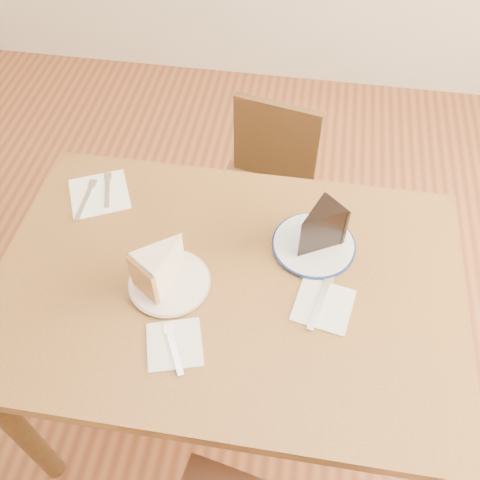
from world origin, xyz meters
name	(u,v)px	position (x,y,z in m)	size (l,w,h in m)	color
ground	(231,397)	(0.00, 0.00, 0.00)	(4.00, 4.00, 0.00)	#4F2715
table	(228,302)	(0.00, 0.00, 0.65)	(1.20, 0.80, 0.75)	#492D14
chair_far	(263,196)	(0.02, 0.62, 0.42)	(0.45, 0.45, 0.76)	black
plate_cream	(170,282)	(-0.14, -0.03, 0.76)	(0.20, 0.20, 0.01)	white
plate_navy	(314,245)	(0.21, 0.15, 0.76)	(0.21, 0.21, 0.01)	white
carrot_cake	(165,264)	(-0.15, -0.02, 0.81)	(0.09, 0.13, 0.11)	#F3E9C9
chocolate_cake	(316,231)	(0.21, 0.14, 0.82)	(0.08, 0.12, 0.12)	black
napkin_cream	(175,344)	(-0.09, -0.20, 0.75)	(0.13, 0.13, 0.00)	white
napkin_navy	(323,305)	(0.25, -0.03, 0.75)	(0.14, 0.14, 0.00)	white
napkin_spare	(99,194)	(-0.42, 0.24, 0.75)	(0.16, 0.16, 0.00)	white
fork_cream	(174,349)	(-0.09, -0.21, 0.76)	(0.01, 0.14, 0.00)	silver
knife_navy	(320,302)	(0.24, -0.03, 0.76)	(0.02, 0.17, 0.00)	white
fork_spare	(107,190)	(-0.40, 0.26, 0.76)	(0.01, 0.14, 0.00)	silver
knife_spare	(85,200)	(-0.45, 0.21, 0.76)	(0.01, 0.16, 0.00)	silver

